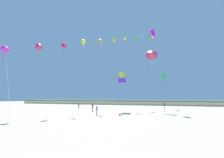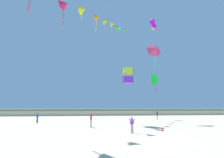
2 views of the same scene
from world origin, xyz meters
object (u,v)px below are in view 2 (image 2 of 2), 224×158
Objects in this scene: person_near_right at (37,117)px; large_kite_low_lead at (128,76)px; person_far_left at (91,119)px; large_kite_mid_trail at (153,24)px; person_mid_center at (132,123)px; large_kite_outer_drift at (155,49)px; person_near_left at (157,115)px; large_kite_high_solo at (155,80)px; beach_ball at (162,129)px.

large_kite_low_lead is (13.94, -5.03, 6.27)m from person_near_right.
large_kite_mid_trail is (11.86, 8.01, 17.39)m from person_far_left.
large_kite_outer_drift reaches higher than person_mid_center.
person_near_left is at bearing 60.97° from person_mid_center.
large_kite_outer_drift is at bearing -111.68° from large_kite_high_solo.
person_near_left is at bearing -110.01° from large_kite_high_solo.
person_far_left is 0.35× the size of large_kite_outer_drift.
person_near_left is 0.41× the size of large_kite_high_solo.
beach_ball is at bearing -110.88° from large_kite_high_solo.
large_kite_outer_drift reaches higher than person_near_left.
person_far_left is (-3.75, 5.67, 0.10)m from person_mid_center.
large_kite_low_lead is 6.33× the size of beach_ball.
large_kite_mid_trail reaches higher than person_near_right.
large_kite_high_solo is at bearing 69.12° from beach_ball.
large_kite_outer_drift is 17.58m from beach_ball.
large_kite_mid_trail is (20.33, -0.02, 17.50)m from person_near_right.
beach_ball is at bearing 18.51° from person_mid_center.
person_far_left reaches higher than person_mid_center.
large_kite_low_lead is at bearing -131.76° from person_near_left.
person_mid_center is 3.78m from beach_ball.
large_kite_high_solo is at bearing 68.32° from large_kite_outer_drift.
person_far_left is 20.92m from large_kite_high_solo.
person_mid_center reaches higher than person_near_right.
large_kite_mid_trail reaches higher than person_far_left.
large_kite_mid_trail is 0.50× the size of large_kite_outer_drift.
large_kite_outer_drift is at bearing -3.35° from person_near_right.
large_kite_outer_drift is (-2.15, -5.29, 11.94)m from person_near_left.
person_near_right is at bearing 141.51° from beach_ball.
beach_ball is at bearing -110.19° from large_kite_mid_trail.
person_mid_center is 0.63× the size of large_kite_mid_trail.
large_kite_low_lead is 0.93× the size of large_kite_mid_trail.
person_near_left reaches higher than beach_ball.
person_mid_center is at bearing -101.20° from large_kite_low_lead.
person_near_right is (-22.11, -4.13, -0.10)m from person_near_left.
person_near_right is 20.12m from beach_ball.
large_kite_mid_trail is at bearing -0.06° from person_near_right.
person_mid_center is 0.90× the size of person_far_left.
large_kite_mid_trail is at bearing 69.81° from beach_ball.
large_kite_outer_drift reaches higher than beach_ball.
person_near_right is 0.67× the size of large_kite_low_lead.
person_far_left reaches higher than person_near_right.
person_near_right is 16.09m from large_kite_low_lead.
person_near_left is 0.69× the size of large_kite_mid_trail.
large_kite_high_solo is 8.48m from large_kite_outer_drift.
large_kite_low_lead is at bearing 78.80° from person_mid_center.
large_kite_outer_drift reaches higher than large_kite_low_lead.
person_near_right is 4.26× the size of beach_ball.
large_kite_high_solo is 20.96m from beach_ball.
large_kite_outer_drift reaches higher than person_near_right.
large_kite_low_lead is at bearing -147.34° from large_kite_outer_drift.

